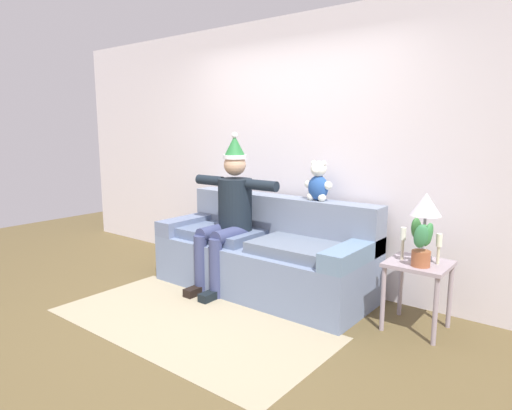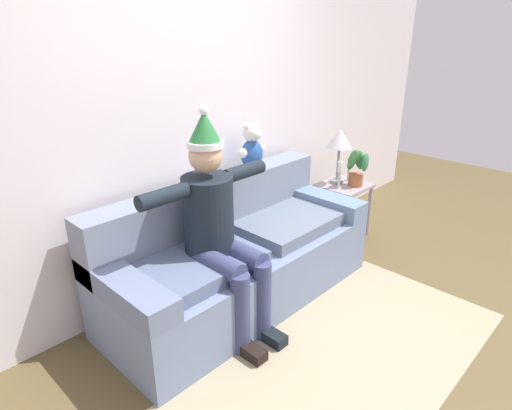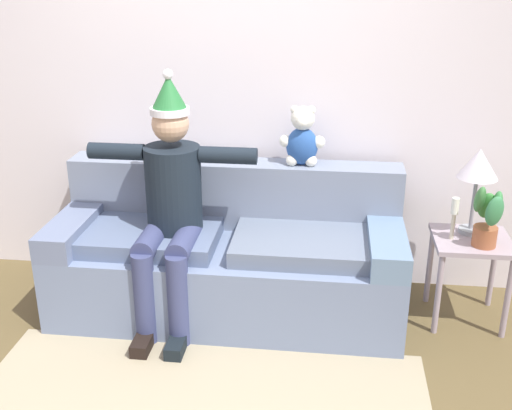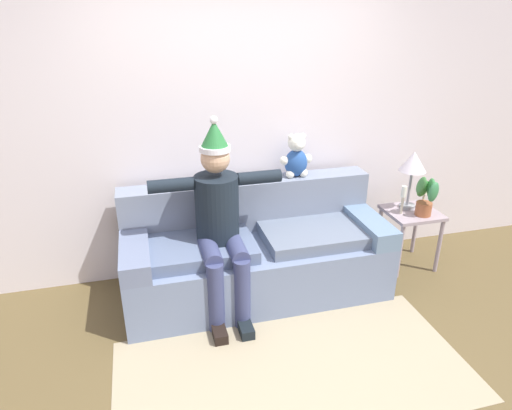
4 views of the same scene
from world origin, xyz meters
TOP-DOWN VIEW (x-y plane):
  - ground_plane at (0.00, 0.00)m, footprint 10.00×10.00m
  - back_wall at (0.00, 1.55)m, footprint 7.00×0.10m
  - couch at (0.00, 1.04)m, footprint 2.17×0.86m
  - person_seated at (-0.32, 0.87)m, footprint 1.02×0.77m
  - teddy_bear at (0.44, 1.30)m, footprint 0.29×0.17m
  - side_table at (1.49, 1.06)m, footprint 0.46×0.44m
  - table_lamp at (1.49, 1.15)m, footprint 0.24×0.24m
  - potted_plant at (1.54, 0.96)m, footprint 0.18×0.23m
  - candle_tall at (1.36, 1.04)m, footprint 0.04×0.04m
  - candle_short at (1.62, 1.10)m, footprint 0.04×0.04m
  - area_rug at (0.00, 0.01)m, footprint 2.37×1.18m

SIDE VIEW (x-z plane):
  - ground_plane at x=0.00m, z-range 0.00..0.00m
  - area_rug at x=0.00m, z-range 0.00..0.01m
  - couch at x=0.00m, z-range -0.10..0.81m
  - side_table at x=1.49m, z-range 0.18..0.73m
  - candle_short at x=1.62m, z-range 0.59..0.83m
  - candle_tall at x=1.36m, z-range 0.59..0.86m
  - potted_plant at x=1.54m, z-range 0.55..0.94m
  - person_seated at x=-0.32m, z-range 0.02..1.57m
  - table_lamp at x=1.49m, z-range 0.71..1.24m
  - teddy_bear at x=0.44m, z-range 0.89..1.27m
  - back_wall at x=0.00m, z-range 0.00..2.70m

